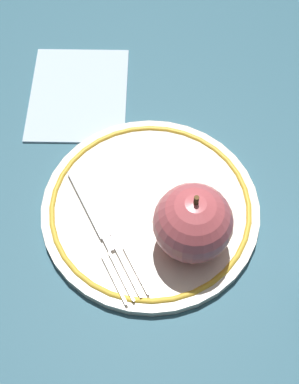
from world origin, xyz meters
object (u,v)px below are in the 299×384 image
(plate, at_px, (150,204))
(fork, at_px, (101,227))
(apple_red_whole, at_px, (193,223))
(napkin_folded, at_px, (79,93))

(plate, height_order, fork, fork)
(apple_red_whole, height_order, fork, apple_red_whole)
(plate, xyz_separation_m, napkin_folded, (0.18, 0.05, -0.00))
(plate, xyz_separation_m, apple_red_whole, (-0.06, -0.03, 0.05))
(napkin_folded, bearing_deg, apple_red_whole, -159.95)
(apple_red_whole, xyz_separation_m, fork, (0.03, 0.09, -0.04))
(plate, relative_size, napkin_folded, 1.55)
(napkin_folded, bearing_deg, fork, 179.14)
(plate, distance_m, apple_red_whole, 0.08)
(fork, bearing_deg, napkin_folded, 164.43)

